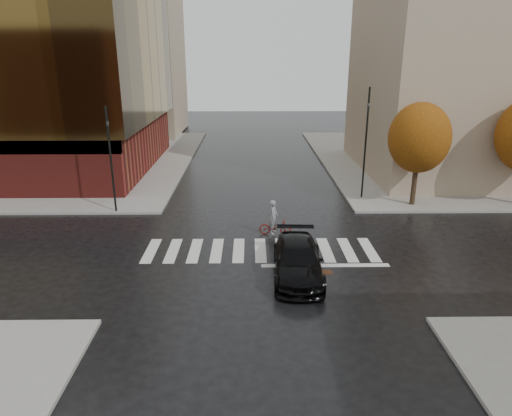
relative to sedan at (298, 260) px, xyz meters
The scene contains 13 objects.
ground 2.90m from the sedan, 124.43° to the left, with size 120.00×120.00×0.00m, color black.
sidewalk_nw 32.46m from the sedan, 134.09° to the left, with size 30.00×30.00×0.15m, color gray.
sidewalk_ne 30.34m from the sedan, 50.20° to the left, with size 30.00×30.00×0.15m, color gray.
crosswalk 3.31m from the sedan, 119.39° to the left, with size 12.00×3.00×0.01m, color silver.
building_ne_tan 26.09m from the sedan, 51.39° to the left, with size 16.00×16.00×18.00m, color tan.
building_nw_far 44.07m from the sedan, 114.10° to the left, with size 14.00×12.00×20.00m, color tan.
tree_ne_a 13.37m from the sedan, 49.06° to the left, with size 3.80×3.80×6.50m.
sedan is the anchor object (origin of this frame).
cyclist 4.87m from the sedan, 99.13° to the left, with size 1.86×1.03×2.00m.
traffic_light_nw 13.84m from the sedan, 140.47° to the left, with size 0.20×0.18×6.40m.
traffic_light_ne 13.06m from the sedan, 64.03° to the left, with size 0.16×0.19×7.28m.
fire_hydrant 16.66m from the sedan, 132.39° to the left, with size 0.29×0.29×0.82m.
manhole 1.61m from the sedan, 12.46° to the left, with size 0.54×0.54×0.01m, color #52301D.
Camera 1 is at (-0.50, -20.59, 9.37)m, focal length 32.00 mm.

